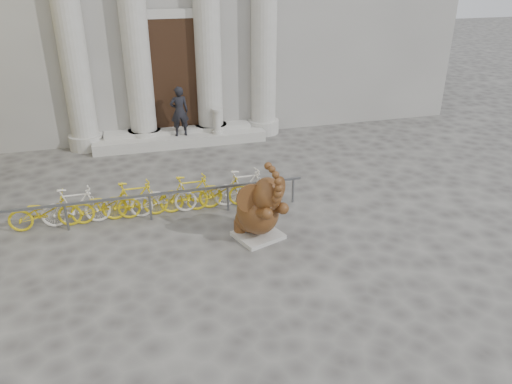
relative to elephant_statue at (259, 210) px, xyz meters
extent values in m
plane|color=#474442|center=(-0.94, -2.34, -0.74)|extent=(80.00, 80.00, 0.00)
cube|color=black|center=(-0.94, 7.58, 1.56)|extent=(2.40, 0.16, 4.00)
cylinder|color=#A8A59E|center=(-4.14, 7.46, 3.26)|extent=(0.90, 0.90, 8.00)
cylinder|color=#A8A59E|center=(-2.14, 7.46, 3.26)|extent=(0.90, 0.90, 8.00)
cylinder|color=#A8A59E|center=(0.26, 7.46, 3.26)|extent=(0.90, 0.90, 8.00)
cylinder|color=#A8A59E|center=(2.26, 7.46, 3.26)|extent=(0.90, 0.90, 8.00)
cube|color=#A8A59E|center=(-0.94, 7.06, -0.56)|extent=(6.00, 1.20, 0.36)
cube|color=#A8A59E|center=(-0.01, 0.03, -0.69)|extent=(1.27, 1.21, 0.10)
ellipsoid|color=black|center=(-0.09, 0.24, -0.33)|extent=(1.08, 1.06, 0.65)
ellipsoid|color=black|center=(-0.02, 0.05, -0.05)|extent=(1.34, 1.48, 1.06)
cylinder|color=black|center=(-0.39, 0.27, -0.51)|extent=(0.39, 0.39, 0.26)
cylinder|color=black|center=(0.13, 0.46, -0.51)|extent=(0.39, 0.39, 0.26)
cylinder|color=black|center=(-0.09, -0.41, 0.16)|extent=(0.44, 0.66, 0.41)
cylinder|color=black|center=(0.33, -0.26, 0.16)|extent=(0.44, 0.66, 0.41)
ellipsoid|color=black|center=(0.11, -0.29, 0.52)|extent=(0.87, 0.85, 0.82)
cylinder|color=black|center=(-0.26, -0.30, 0.48)|extent=(0.69, 0.07, 0.69)
cylinder|color=black|center=(0.39, -0.06, 0.48)|extent=(0.58, 0.47, 0.69)
cone|color=beige|center=(0.06, -0.53, 0.36)|extent=(0.19, 0.23, 0.11)
cone|color=beige|center=(0.29, -0.45, 0.36)|extent=(0.09, 0.24, 0.11)
cube|color=slate|center=(-2.40, 1.58, -0.04)|extent=(8.00, 0.06, 0.06)
cylinder|color=slate|center=(-4.40, 1.58, -0.39)|extent=(0.06, 0.06, 0.70)
cylinder|color=slate|center=(-2.40, 1.58, -0.39)|extent=(0.06, 0.06, 0.70)
cylinder|color=slate|center=(-0.40, 1.58, -0.39)|extent=(0.06, 0.06, 0.70)
cylinder|color=slate|center=(1.40, 1.58, -0.39)|extent=(0.06, 0.06, 0.70)
imported|color=gold|center=(-4.91, 1.83, -0.24)|extent=(1.70, 0.50, 1.00)
imported|color=beige|center=(-4.20, 1.83, -0.24)|extent=(1.66, 0.47, 1.00)
imported|color=gold|center=(-3.48, 1.83, -0.24)|extent=(1.70, 0.50, 1.00)
imported|color=gold|center=(-2.76, 1.83, -0.24)|extent=(1.66, 0.47, 1.00)
imported|color=beige|center=(-2.05, 1.83, -0.24)|extent=(1.70, 0.50, 1.00)
imported|color=gold|center=(-1.33, 1.83, -0.24)|extent=(1.66, 0.47, 1.00)
imported|color=gold|center=(-0.61, 1.83, -0.24)|extent=(1.70, 0.50, 1.00)
imported|color=beige|center=(0.11, 1.83, -0.24)|extent=(1.66, 0.47, 1.00)
imported|color=black|center=(-0.92, 6.89, 0.49)|extent=(0.65, 0.44, 1.73)
cylinder|color=#A8A59E|center=(0.36, 6.76, -0.33)|extent=(0.37, 0.37, 0.11)
cylinder|color=#A8A59E|center=(0.36, 6.76, 0.03)|extent=(0.26, 0.26, 0.83)
cylinder|color=#A8A59E|center=(0.36, 6.76, 0.48)|extent=(0.37, 0.37, 0.09)
camera|label=1|loc=(-2.78, -9.89, 5.38)|focal=35.00mm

